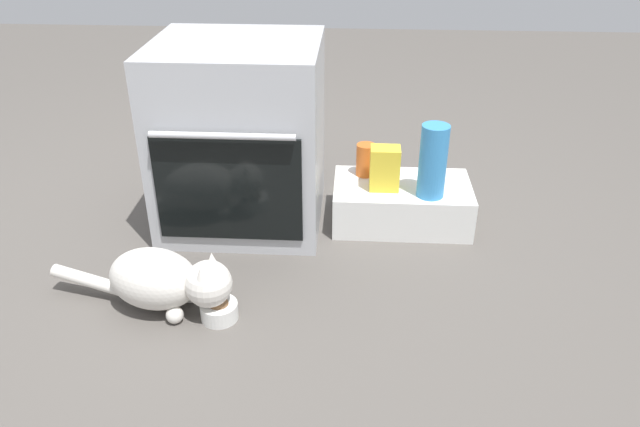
{
  "coord_description": "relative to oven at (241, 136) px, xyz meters",
  "views": [
    {
      "loc": [
        0.48,
        -1.96,
        1.34
      ],
      "look_at": [
        0.37,
        -0.03,
        0.25
      ],
      "focal_mm": 34.63,
      "sensor_mm": 36.0,
      "label": 1
    }
  ],
  "objects": [
    {
      "name": "ground",
      "position": [
        -0.02,
        -0.37,
        -0.38
      ],
      "size": [
        8.0,
        8.0,
        0.0
      ],
      "primitive_type": "plane",
      "color": "#56514C"
    },
    {
      "name": "oven",
      "position": [
        0.0,
        0.0,
        0.0
      ],
      "size": [
        0.65,
        0.65,
        0.76
      ],
      "color": "#B7BABF",
      "rests_on": "ground"
    },
    {
      "name": "pantry_cabinet",
      "position": [
        0.67,
        -0.0,
        -0.29
      ],
      "size": [
        0.57,
        0.34,
        0.18
      ],
      "primitive_type": "cube",
      "color": "white",
      "rests_on": "ground"
    },
    {
      "name": "food_bowl",
      "position": [
        0.03,
        -0.7,
        -0.34
      ],
      "size": [
        0.13,
        0.13,
        0.09
      ],
      "color": "white",
      "rests_on": "ground"
    },
    {
      "name": "cat",
      "position": [
        -0.16,
        -0.66,
        -0.26
      ],
      "size": [
        0.67,
        0.27,
        0.23
      ],
      "rotation": [
        0.0,
        0.0,
        -0.2
      ],
      "color": "silver",
      "rests_on": "ground"
    },
    {
      "name": "snack_bag",
      "position": [
        0.59,
        -0.04,
        -0.11
      ],
      "size": [
        0.12,
        0.09,
        0.18
      ],
      "primitive_type": "cube",
      "color": "yellow",
      "rests_on": "pantry_cabinet"
    },
    {
      "name": "water_bottle",
      "position": [
        0.78,
        -0.09,
        -0.05
      ],
      "size": [
        0.11,
        0.11,
        0.3
      ],
      "primitive_type": "cylinder",
      "color": "#388CD1",
      "rests_on": "pantry_cabinet"
    },
    {
      "name": "sauce_jar",
      "position": [
        0.51,
        0.08,
        -0.13
      ],
      "size": [
        0.08,
        0.08,
        0.14
      ],
      "primitive_type": "cylinder",
      "color": "#D16023",
      "rests_on": "pantry_cabinet"
    }
  ]
}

